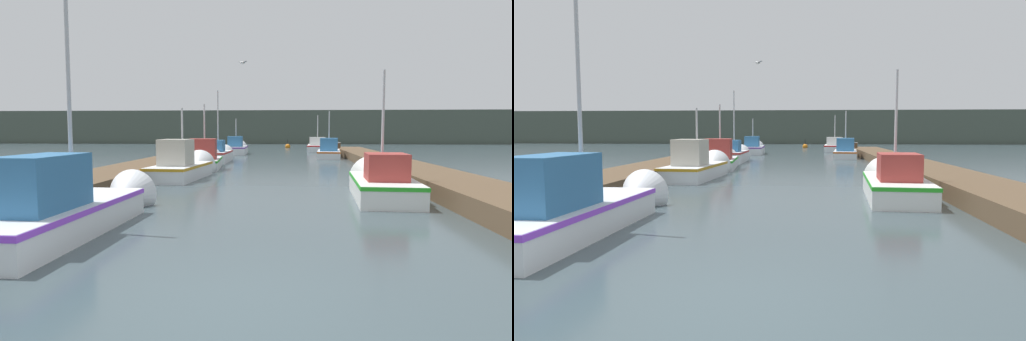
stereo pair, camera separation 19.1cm
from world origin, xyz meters
TOP-DOWN VIEW (x-y plane):
  - ground_plane at (0.00, 0.00)m, footprint 200.00×200.00m
  - dock_left at (-5.79, 16.00)m, footprint 2.25×40.00m
  - dock_right at (5.79, 16.00)m, footprint 2.25×40.00m
  - distant_shore_ridge at (0.00, 68.01)m, footprint 120.00×16.00m
  - fishing_boat_0 at (-3.57, 3.84)m, footprint 1.52×6.14m
  - fishing_boat_1 at (3.42, 8.95)m, footprint 1.96×5.30m
  - fishing_boat_2 at (-3.71, 13.77)m, footprint 1.97×5.27m
  - fishing_boat_3 at (-3.75, 18.83)m, footprint 2.05×5.30m
  - fishing_boat_4 at (-3.74, 23.57)m, footprint 1.48×4.98m
  - fishing_boat_5 at (3.59, 28.58)m, footprint 2.04×5.78m
  - fishing_boat_6 at (-3.71, 33.02)m, footprint 1.90×5.11m
  - fishing_boat_7 at (3.38, 38.31)m, footprint 2.14×5.51m
  - mooring_piling_0 at (4.77, 32.95)m, footprint 0.34×0.34m
  - mooring_piling_1 at (4.70, 39.46)m, footprint 0.26×0.26m
  - channel_buoy at (0.56, 46.08)m, footprint 0.58×0.58m
  - seagull_lead at (-1.55, 16.96)m, footprint 0.48×0.46m

SIDE VIEW (x-z plane):
  - ground_plane at x=0.00m, z-range 0.00..0.00m
  - channel_buoy at x=0.56m, z-range -0.37..0.70m
  - dock_left at x=-5.79m, z-range 0.00..0.51m
  - dock_right at x=5.79m, z-range 0.00..0.51m
  - fishing_boat_1 at x=3.42m, z-range -1.68..2.53m
  - fishing_boat_7 at x=3.38m, z-range -1.52..2.38m
  - fishing_boat_5 at x=3.59m, z-range -1.47..2.36m
  - fishing_boat_4 at x=-3.74m, z-range -1.93..2.83m
  - fishing_boat_6 at x=-3.71m, z-range -1.26..2.17m
  - fishing_boat_2 at x=-3.71m, z-range -1.21..2.15m
  - fishing_boat_3 at x=-3.75m, z-range -1.44..2.38m
  - fishing_boat_0 at x=-3.57m, z-range -1.93..2.89m
  - mooring_piling_0 at x=4.77m, z-range 0.01..0.98m
  - mooring_piling_1 at x=4.70m, z-range 0.01..1.05m
  - distant_shore_ridge at x=0.00m, z-range 0.00..4.79m
  - seagull_lead at x=-1.55m, z-range 5.12..5.24m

